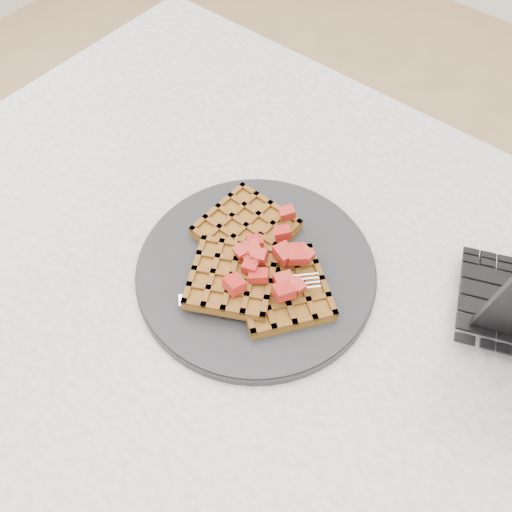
{
  "coord_description": "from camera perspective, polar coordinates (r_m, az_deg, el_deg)",
  "views": [
    {
      "loc": [
        0.19,
        -0.32,
        1.36
      ],
      "look_at": [
        -0.06,
        -0.01,
        0.79
      ],
      "focal_mm": 40.0,
      "sensor_mm": 36.0,
      "label": 1
    }
  ],
  "objects": [
    {
      "name": "ground",
      "position": [
        1.41,
        2.35,
        -19.92
      ],
      "size": [
        4.0,
        4.0,
        0.0
      ],
      "primitive_type": "plane",
      "color": "tan",
      "rests_on": "ground"
    },
    {
      "name": "table",
      "position": [
        0.82,
        3.85,
        -8.09
      ],
      "size": [
        1.2,
        0.8,
        0.75
      ],
      "color": "silver",
      "rests_on": "ground"
    },
    {
      "name": "plate",
      "position": [
        0.73,
        0.0,
        -1.45
      ],
      "size": [
        0.31,
        0.31,
        0.02
      ],
      "primitive_type": "cylinder",
      "color": "black",
      "rests_on": "table"
    },
    {
      "name": "waffles",
      "position": [
        0.71,
        -0.18,
        -0.79
      ],
      "size": [
        0.22,
        0.2,
        0.03
      ],
      "color": "#945D1F",
      "rests_on": "plate"
    },
    {
      "name": "strawberry_pile",
      "position": [
        0.69,
        0.0,
        0.67
      ],
      "size": [
        0.15,
        0.15,
        0.02
      ],
      "primitive_type": null,
      "color": "maroon",
      "rests_on": "waffles"
    },
    {
      "name": "fork",
      "position": [
        0.69,
        0.35,
        -3.9
      ],
      "size": [
        0.14,
        0.15,
        0.02
      ],
      "primitive_type": null,
      "rotation": [
        0.0,
        0.0,
        -0.77
      ],
      "color": "silver",
      "rests_on": "plate"
    }
  ]
}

